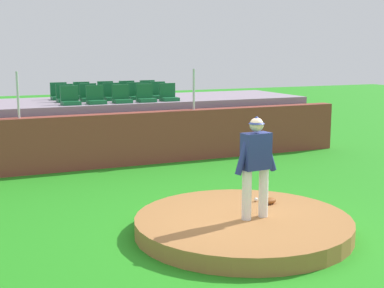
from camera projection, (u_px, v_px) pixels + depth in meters
ground_plane at (243, 233)px, 9.03m from camera, size 60.00×60.00×0.00m
pitchers_mound at (243, 225)px, 9.01m from camera, size 3.62×3.62×0.28m
pitcher at (256, 160)px, 8.77m from camera, size 0.81×0.28×1.70m
baseball at (256, 200)px, 9.90m from camera, size 0.07×0.07×0.07m
fielding_glove at (269, 201)px, 9.74m from camera, size 0.33×0.24×0.11m
brick_barrier at (133, 139)px, 14.31m from camera, size 12.67×0.40×1.39m
fence_post_left at (18, 95)px, 12.96m from camera, size 0.06×0.06×1.13m
fence_post_right at (194, 89)px, 14.81m from camera, size 0.06×0.06×1.13m
bleacher_platform at (112, 126)px, 16.13m from camera, size 11.74×3.14×1.57m
stadium_chair_0 at (70, 99)px, 14.48m from camera, size 0.48×0.44×0.50m
stadium_chair_1 at (96, 98)px, 14.73m from camera, size 0.48×0.44×0.50m
stadium_chair_2 at (122, 97)px, 15.01m from camera, size 0.48×0.44×0.50m
stadium_chair_3 at (146, 96)px, 15.28m from camera, size 0.48×0.44×0.50m
stadium_chair_4 at (168, 95)px, 15.62m from camera, size 0.48×0.44×0.50m
stadium_chair_5 at (65, 96)px, 15.23m from camera, size 0.48×0.44×0.50m
stadium_chair_6 at (89, 96)px, 15.48m from camera, size 0.48×0.44×0.50m
stadium_chair_7 at (112, 95)px, 15.76m from camera, size 0.48×0.44×0.50m
stadium_chair_8 at (136, 94)px, 16.04m from camera, size 0.48×0.44×0.50m
stadium_chair_9 at (158, 93)px, 16.36m from camera, size 0.48×0.44×0.50m
stadium_chair_10 at (59, 94)px, 15.97m from camera, size 0.48×0.44×0.50m
stadium_chair_11 at (82, 93)px, 16.25m from camera, size 0.48×0.44×0.50m
stadium_chair_12 at (106, 93)px, 16.56m from camera, size 0.48×0.44×0.50m
stadium_chair_13 at (128, 92)px, 16.80m from camera, size 0.48×0.44×0.50m
stadium_chair_14 at (148, 91)px, 17.12m from camera, size 0.48×0.44×0.50m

